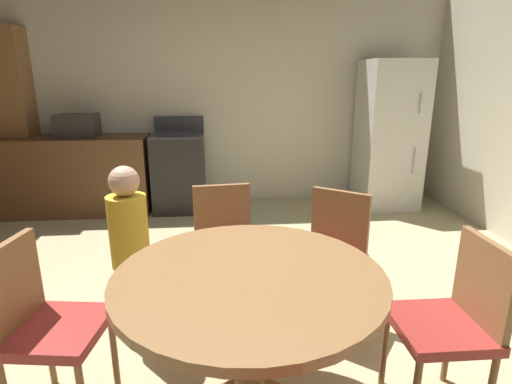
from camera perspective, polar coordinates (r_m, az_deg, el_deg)
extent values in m
plane|color=tan|center=(2.65, -3.84, -19.95)|extent=(14.00, 14.00, 0.00)
cube|color=beige|center=(5.16, -5.05, 13.64)|extent=(5.86, 0.12, 2.70)
cube|color=brown|center=(5.18, -24.53, 2.19)|extent=(1.76, 0.60, 0.90)
cube|color=olive|center=(5.50, -31.21, 8.44)|extent=(0.44, 0.36, 2.10)
cube|color=black|center=(4.91, -10.86, 2.67)|extent=(0.60, 0.60, 0.90)
cube|color=#38383D|center=(4.82, -11.15, 7.99)|extent=(0.60, 0.60, 0.02)
cube|color=#38383D|center=(5.09, -10.90, 9.54)|extent=(0.60, 0.04, 0.18)
cube|color=silver|center=(5.18, 18.41, 7.68)|extent=(0.68, 0.66, 1.76)
cylinder|color=#B2B2B7|center=(4.91, 22.37, 11.60)|extent=(0.02, 0.02, 0.22)
cylinder|color=#B2B2B7|center=(4.99, 21.59, 4.17)|extent=(0.02, 0.02, 0.30)
cube|color=#2D2B28|center=(5.05, -24.10, 8.64)|extent=(0.44, 0.32, 0.26)
cylinder|color=olive|center=(1.94, -0.91, -22.02)|extent=(0.14, 0.14, 0.72)
cylinder|color=olive|center=(1.73, -0.96, -12.06)|extent=(1.16, 1.16, 0.04)
cylinder|color=olive|center=(2.31, -19.56, -20.55)|extent=(0.03, 0.03, 0.43)
cylinder|color=olive|center=(2.45, -27.37, -19.20)|extent=(0.03, 0.03, 0.43)
cube|color=#9E2D28|center=(2.12, -26.40, -17.21)|extent=(0.45, 0.45, 0.05)
cube|color=olive|center=(2.12, -31.46, -11.56)|extent=(0.09, 0.38, 0.42)
cylinder|color=olive|center=(2.30, 17.83, -20.46)|extent=(0.03, 0.03, 0.43)
cylinder|color=olive|center=(2.44, 25.67, -19.07)|extent=(0.03, 0.03, 0.43)
cube|color=#9E2D28|center=(2.12, 24.63, -17.08)|extent=(0.41, 0.41, 0.05)
cube|color=olive|center=(2.11, 29.67, -11.38)|extent=(0.04, 0.38, 0.42)
cylinder|color=olive|center=(2.62, 0.07, -14.76)|extent=(0.03, 0.03, 0.43)
cylinder|color=olive|center=(2.59, -7.62, -15.37)|extent=(0.03, 0.03, 0.43)
cylinder|color=olive|center=(2.91, -1.25, -11.40)|extent=(0.03, 0.03, 0.43)
cylinder|color=olive|center=(2.88, -8.07, -11.89)|extent=(0.03, 0.03, 0.43)
cube|color=#9E2D28|center=(2.64, -4.32, -8.83)|extent=(0.44, 0.44, 0.05)
cube|color=olive|center=(2.73, -4.87, -3.25)|extent=(0.38, 0.07, 0.42)
cylinder|color=olive|center=(2.48, 12.01, -17.06)|extent=(0.03, 0.03, 0.43)
cylinder|color=olive|center=(2.60, 4.74, -15.14)|extent=(0.03, 0.03, 0.43)
cylinder|color=olive|center=(2.76, 14.60, -13.61)|extent=(0.03, 0.03, 0.43)
cylinder|color=olive|center=(2.86, 8.00, -12.08)|extent=(0.03, 0.03, 0.43)
cube|color=#9E2D28|center=(2.56, 10.09, -9.85)|extent=(0.56, 0.56, 0.05)
cube|color=olive|center=(2.63, 11.83, -4.23)|extent=(0.32, 0.26, 0.42)
cylinder|color=#3D4C84|center=(2.61, -16.81, -14.80)|extent=(0.17, 0.17, 0.50)
cylinder|color=gold|center=(2.41, -17.68, -5.32)|extent=(0.31, 0.31, 0.42)
sphere|color=#D6A884|center=(2.32, -18.29, 1.48)|extent=(0.17, 0.17, 0.17)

